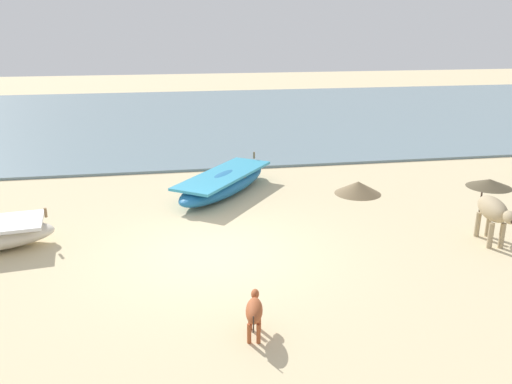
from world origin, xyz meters
TOP-DOWN VIEW (x-y plane):
  - ground at (0.00, 0.00)m, footprint 80.00×80.00m
  - sea_water at (0.00, 16.31)m, footprint 60.00×20.00m
  - fishing_boat_0 at (0.66, 3.92)m, footprint 3.34×3.93m
  - cow_adult_dun at (5.85, -0.47)m, footprint 0.61×1.52m
  - calf_near_rust at (0.30, -3.02)m, footprint 0.37×0.87m
  - debris_pile_0 at (8.21, 3.18)m, footprint 1.54×1.54m
  - debris_pile_1 at (4.29, 3.26)m, footprint 1.77×1.77m

SIDE VIEW (x-z plane):
  - ground at x=0.00m, z-range 0.00..0.00m
  - sea_water at x=0.00m, z-range 0.00..0.08m
  - debris_pile_0 at x=8.21m, z-range 0.00..0.24m
  - debris_pile_1 at x=4.29m, z-range 0.00..0.35m
  - fishing_boat_0 at x=0.66m, z-range -0.08..0.70m
  - calf_near_rust at x=0.30m, z-range 0.12..0.69m
  - cow_adult_dun at x=5.85m, z-range 0.22..1.21m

